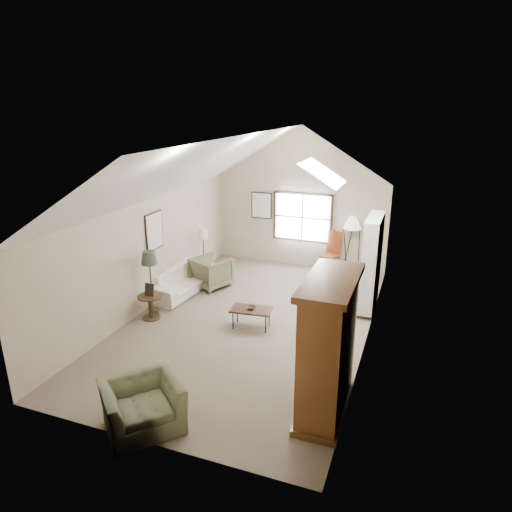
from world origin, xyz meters
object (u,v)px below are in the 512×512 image
(armchair_far, at_px, (211,272))
(coffee_table, at_px, (251,318))
(armoire, at_px, (328,348))
(sofa, at_px, (183,279))
(side_chair, at_px, (330,252))
(side_table, at_px, (151,307))
(armchair_near, at_px, (143,405))

(armchair_far, relative_size, coffee_table, 1.03)
(armoire, xyz_separation_m, sofa, (-4.38, 3.41, -0.78))
(sofa, relative_size, side_chair, 1.89)
(armchair_far, xyz_separation_m, coffee_table, (1.79, -1.79, -0.18))
(side_table, height_order, side_chair, side_chair)
(coffee_table, relative_size, side_chair, 0.74)
(armoire, bearing_deg, armchair_far, 134.15)
(armoire, xyz_separation_m, coffee_table, (-2.06, 2.17, -0.88))
(side_chair, bearing_deg, side_table, -107.84)
(armchair_near, xyz_separation_m, side_table, (-1.86, 3.11, -0.09))
(armoire, xyz_separation_m, side_chair, (-1.19, 6.10, -0.52))
(side_table, relative_size, side_chair, 0.47)
(armoire, relative_size, coffee_table, 2.58)
(armchair_near, bearing_deg, side_chair, 32.83)
(armchair_far, relative_size, side_chair, 0.76)
(side_table, bearing_deg, coffee_table, 9.24)
(coffee_table, height_order, side_chair, side_chair)
(side_chair, bearing_deg, armchair_near, -81.50)
(coffee_table, bearing_deg, armoire, -46.56)
(sofa, relative_size, armchair_near, 1.97)
(armchair_near, bearing_deg, armoire, -19.51)
(sofa, xyz_separation_m, coffee_table, (2.32, -1.24, -0.10))
(sofa, distance_m, armchair_far, 0.77)
(armoire, height_order, side_chair, armoire)
(coffee_table, bearing_deg, sofa, 151.99)
(armoire, relative_size, side_chair, 1.90)
(armchair_near, relative_size, side_table, 2.03)
(coffee_table, bearing_deg, armchair_near, -96.27)
(sofa, xyz_separation_m, armchair_far, (0.53, 0.56, 0.08))
(coffee_table, distance_m, side_table, 2.27)
(side_table, distance_m, side_chair, 5.31)
(side_table, bearing_deg, armchair_near, -59.11)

